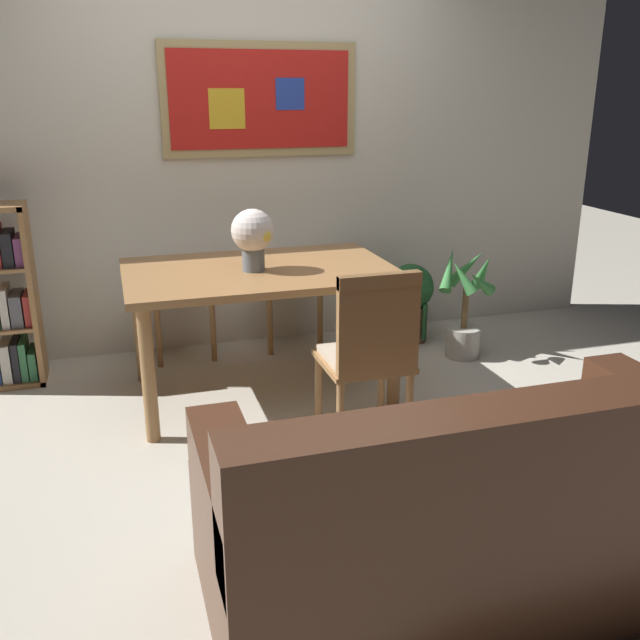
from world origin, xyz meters
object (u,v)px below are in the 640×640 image
at_px(leather_couch, 476,515).
at_px(potted_palm, 465,311).
at_px(dining_chair_near_right, 370,347).
at_px(potted_ivy, 410,299).
at_px(flower_vase, 253,234).
at_px(dining_chair_far_left, 178,273).
at_px(dining_chair_far_right, 285,265).
at_px(bookshelf, 5,302).
at_px(dining_table, 260,285).

distance_m(leather_couch, potted_palm, 2.29).
xyz_separation_m(dining_chair_near_right, potted_ivy, (0.84, 1.40, -0.24)).
relative_size(leather_couch, flower_vase, 5.44).
xyz_separation_m(dining_chair_far_left, leather_couch, (0.69, -2.68, -0.23)).
bearing_deg(dining_chair_far_right, potted_ivy, -16.51).
distance_m(dining_chair_far_right, bookshelf, 1.75).
xyz_separation_m(dining_chair_far_right, potted_palm, (1.02, -0.64, -0.22)).
bearing_deg(potted_ivy, leather_couch, -109.07).
height_order(dining_chair_near_right, bookshelf, bookshelf).
relative_size(potted_palm, flower_vase, 2.16).
distance_m(dining_chair_near_right, potted_palm, 1.46).
relative_size(dining_chair_near_right, bookshelf, 0.86).
relative_size(leather_couch, potted_palm, 2.52).
bearing_deg(potted_palm, leather_couch, -117.20).
xyz_separation_m(potted_palm, flower_vase, (-1.42, -0.23, 0.63)).
bearing_deg(leather_couch, bookshelf, 125.07).
distance_m(bookshelf, flower_vase, 1.54).
relative_size(dining_chair_far_right, potted_palm, 1.27).
bearing_deg(potted_palm, dining_table, -172.04).
distance_m(potted_palm, flower_vase, 1.56).
distance_m(dining_chair_near_right, flower_vase, 0.95).
distance_m(bookshelf, potted_ivy, 2.56).
relative_size(dining_table, leather_couch, 0.80).
distance_m(dining_chair_far_left, potted_palm, 1.86).
height_order(dining_chair_far_right, leather_couch, dining_chair_far_right).
xyz_separation_m(dining_chair_far_left, dining_chair_near_right, (0.70, -1.64, 0.00)).
relative_size(bookshelf, potted_ivy, 1.97).
bearing_deg(flower_vase, dining_chair_far_right, 65.91).
bearing_deg(dining_table, potted_ivy, 26.82).
distance_m(dining_chair_far_right, dining_chair_near_right, 1.65).
height_order(dining_chair_far_right, dining_chair_near_right, same).
bearing_deg(potted_palm, potted_ivy, 116.95).
distance_m(dining_table, potted_ivy, 1.36).
height_order(dining_table, dining_chair_far_right, dining_chair_far_right).
bearing_deg(dining_chair_near_right, dining_chair_far_right, 89.43).
relative_size(dining_table, flower_vase, 4.37).
bearing_deg(dining_chair_far_right, bookshelf, -171.94).
bearing_deg(potted_ivy, dining_table, -153.18).
distance_m(dining_table, leather_couch, 1.90).
relative_size(dining_chair_far_left, bookshelf, 0.86).
bearing_deg(bookshelf, dining_table, -23.23).
bearing_deg(dining_table, leather_couch, -79.81).
bearing_deg(bookshelf, potted_palm, -8.24).
bearing_deg(dining_chair_far_left, dining_table, -66.71).
bearing_deg(bookshelf, dining_chair_far_left, 13.41).
height_order(dining_chair_near_right, potted_palm, dining_chair_near_right).
distance_m(dining_chair_far_right, potted_palm, 1.23).
bearing_deg(flower_vase, leather_couch, -78.41).
distance_m(dining_chair_far_left, dining_chair_far_right, 0.71).
height_order(potted_ivy, flower_vase, flower_vase).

